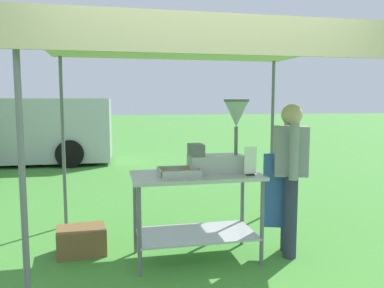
% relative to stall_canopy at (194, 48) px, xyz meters
% --- Properties ---
extents(ground_plane, '(70.00, 70.00, 0.00)m').
position_rel_stall_canopy_xyz_m(ground_plane, '(-0.15, 4.68, -2.17)').
color(ground_plane, '#478E38').
extents(stall_canopy, '(3.07, 2.68, 2.25)m').
position_rel_stall_canopy_xyz_m(stall_canopy, '(0.00, 0.00, 0.00)').
color(stall_canopy, slate).
rests_on(stall_canopy, ground).
extents(donut_cart, '(1.31, 0.69, 0.90)m').
position_rel_stall_canopy_xyz_m(donut_cart, '(0.00, -0.10, -1.51)').
color(donut_cart, '#B7B7BC').
rests_on(donut_cart, ground).
extents(donut_tray, '(0.41, 0.34, 0.07)m').
position_rel_stall_canopy_xyz_m(donut_tray, '(-0.18, -0.15, -1.25)').
color(donut_tray, '#B7B7BC').
rests_on(donut_tray, donut_cart).
extents(donut_fryer, '(0.63, 0.28, 0.76)m').
position_rel_stall_canopy_xyz_m(donut_fryer, '(0.29, -0.05, -0.98)').
color(donut_fryer, '#B7B7BC').
rests_on(donut_fryer, donut_cart).
extents(menu_sign, '(0.13, 0.05, 0.29)m').
position_rel_stall_canopy_xyz_m(menu_sign, '(0.51, -0.29, -1.15)').
color(menu_sign, black).
rests_on(menu_sign, donut_cart).
extents(vendor, '(0.47, 0.53, 1.61)m').
position_rel_stall_canopy_xyz_m(vendor, '(1.00, -0.17, -1.27)').
color(vendor, '#2D3347').
rests_on(vendor, ground).
extents(supply_crate, '(0.55, 0.43, 0.28)m').
position_rel_stall_canopy_xyz_m(supply_crate, '(-1.18, 0.31, -2.03)').
color(supply_crate, brown).
rests_on(supply_crate, ground).
extents(van_silver, '(5.16, 2.23, 1.69)m').
position_rel_stall_canopy_xyz_m(van_silver, '(-3.33, 6.96, -1.30)').
color(van_silver, '#BCBCC1').
rests_on(van_silver, ground).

